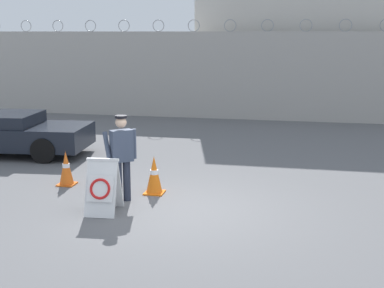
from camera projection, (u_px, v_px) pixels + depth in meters
name	position (u px, v px, depth m)	size (l,w,h in m)	color
ground_plane	(184.00, 211.00, 10.15)	(90.00, 90.00, 0.00)	#5B5B5E
perimeter_wall	(248.00, 76.00, 20.48)	(36.00, 0.30, 3.80)	#ADA8A0
building_block	(315.00, 29.00, 23.64)	(9.57, 6.31, 6.92)	beige
barricade_sign	(103.00, 186.00, 9.96)	(0.63, 0.78, 1.05)	white
security_guard	(122.00, 154.00, 10.57)	(0.66, 0.47, 1.74)	#232838
traffic_cone_near	(66.00, 168.00, 11.82)	(0.37, 0.37, 0.77)	orange
traffic_cone_mid	(154.00, 175.00, 11.19)	(0.40, 0.40, 0.80)	orange
parked_car_front_coupe	(5.00, 133.00, 14.74)	(4.67, 2.24, 1.15)	black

